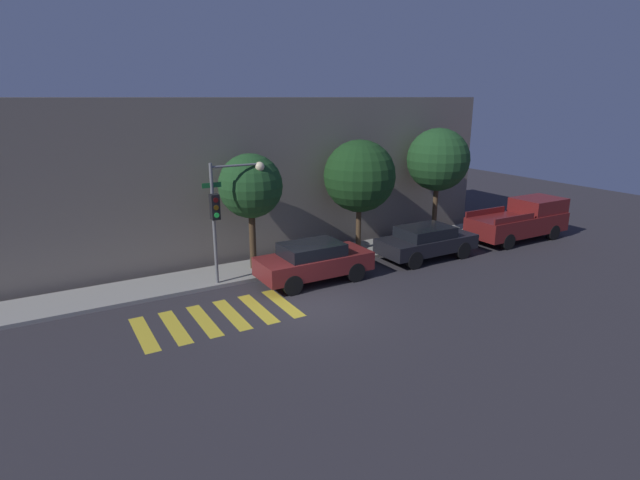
% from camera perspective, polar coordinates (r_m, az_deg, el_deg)
% --- Properties ---
extents(ground_plane, '(60.00, 60.00, 0.00)m').
position_cam_1_polar(ground_plane, '(16.78, -1.19, -7.75)').
color(ground_plane, '#2D2B30').
extents(sidewalk, '(26.00, 2.20, 0.14)m').
position_cam_1_polar(sidewalk, '(20.37, -7.07, -3.29)').
color(sidewalk, gray).
rests_on(sidewalk, ground).
extents(building_row, '(26.00, 6.00, 6.75)m').
position_cam_1_polar(building_row, '(23.70, -11.69, 7.48)').
color(building_row, slate).
rests_on(building_row, ground).
extents(crosswalk, '(5.02, 2.60, 0.00)m').
position_cam_1_polar(crosswalk, '(16.41, -11.57, -8.67)').
color(crosswalk, gold).
rests_on(crosswalk, ground).
extents(traffic_light_pole, '(2.37, 0.56, 4.57)m').
position_cam_1_polar(traffic_light_pole, '(18.17, -10.69, 4.38)').
color(traffic_light_pole, slate).
rests_on(traffic_light_pole, ground).
extents(sedan_near_corner, '(4.33, 1.84, 1.52)m').
position_cam_1_polar(sedan_near_corner, '(18.81, -0.73, -2.40)').
color(sedan_near_corner, maroon).
rests_on(sedan_near_corner, ground).
extents(sedan_middle, '(4.37, 1.87, 1.44)m').
position_cam_1_polar(sedan_middle, '(21.97, 12.04, -0.13)').
color(sedan_middle, black).
rests_on(sedan_middle, ground).
extents(pickup_truck, '(5.25, 1.99, 1.95)m').
position_cam_1_polar(pickup_truck, '(26.33, 22.06, 2.17)').
color(pickup_truck, maroon).
rests_on(pickup_truck, ground).
extents(tree_near_corner, '(2.50, 2.50, 4.72)m').
position_cam_1_polar(tree_near_corner, '(19.50, -7.94, 6.08)').
color(tree_near_corner, '#42301E').
rests_on(tree_near_corner, ground).
extents(tree_midblock, '(3.14, 3.14, 5.03)m').
position_cam_1_polar(tree_midblock, '(21.90, 4.55, 7.28)').
color(tree_midblock, '#4C3823').
rests_on(tree_midblock, ground).
extents(tree_far_end, '(2.97, 2.97, 5.39)m').
position_cam_1_polar(tree_far_end, '(24.66, 13.34, 8.90)').
color(tree_far_end, '#4C3823').
rests_on(tree_far_end, ground).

